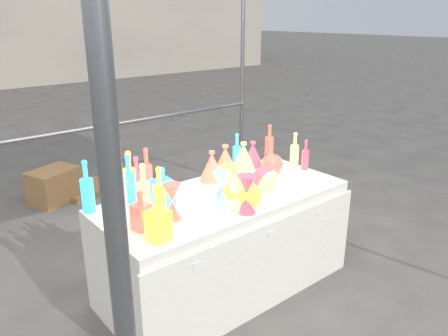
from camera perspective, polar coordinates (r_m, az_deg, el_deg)
ground at (r=3.45m, az=-0.00°, el=-15.04°), size 80.00×80.00×0.00m
display_table at (r=3.25m, az=0.11°, el=-9.66°), size 1.84×0.83×0.75m
cardboard_box_closed at (r=5.14m, az=-21.29°, el=-2.13°), size 0.60×0.52×0.36m
cardboard_box_flat at (r=5.36m, az=-17.55°, el=-2.63°), size 0.74×0.62×0.05m
bottle_0 at (r=3.03m, az=-12.25°, el=-0.94°), size 0.11×0.11×0.35m
bottle_1 at (r=2.90m, az=-17.48°, el=-2.29°), size 0.11×0.11×0.35m
bottle_2 at (r=3.08m, az=-10.04°, el=-0.47°), size 0.08×0.08×0.35m
bottle_3 at (r=3.05m, az=-11.30°, el=-1.18°), size 0.08×0.08×0.30m
bottle_4 at (r=2.76m, az=-10.45°, el=-2.82°), size 0.11×0.11×0.35m
bottle_5 at (r=2.82m, az=-13.51°, el=-1.92°), size 0.11×0.11×0.41m
bottle_6 at (r=2.80m, az=-8.44°, el=-2.82°), size 0.10×0.10×0.31m
bottle_7 at (r=2.94m, az=-12.30°, el=-1.54°), size 0.09×0.09×0.35m
decanter_0 at (r=2.46m, az=-8.60°, el=-6.56°), size 0.13×0.13×0.27m
decanter_1 at (r=2.61m, az=-10.80°, el=-5.38°), size 0.11×0.11×0.25m
decanter_2 at (r=2.85m, az=-8.05°, el=-2.63°), size 0.13×0.13×0.29m
hourglass_0 at (r=2.71m, az=-6.80°, el=-4.40°), size 0.15×0.15×0.23m
hourglass_1 at (r=2.78m, az=2.96°, el=-3.42°), size 0.13×0.13×0.25m
hourglass_2 at (r=2.80m, az=1.98°, el=-3.46°), size 0.12×0.12×0.23m
hourglass_3 at (r=2.87m, az=-0.21°, el=-2.79°), size 0.15×0.15×0.24m
hourglass_4 at (r=3.01m, az=0.41°, el=-1.83°), size 0.15×0.15×0.23m
hourglass_5 at (r=3.04m, az=-0.01°, el=-1.85°), size 0.12×0.12×0.21m
globe_0 at (r=2.87m, az=3.20°, el=-3.82°), size 0.24×0.24×0.15m
globe_1 at (r=3.16m, az=5.54°, el=-1.63°), size 0.19×0.19×0.15m
globe_2 at (r=3.50m, az=6.33°, el=0.38°), size 0.23×0.23×0.14m
globe_3 at (r=3.17m, az=5.37°, el=-1.51°), size 0.24×0.24×0.15m
lampshade_0 at (r=3.39m, az=0.17°, el=0.95°), size 0.25×0.25×0.26m
lampshade_1 at (r=3.32m, az=-1.58°, el=0.29°), size 0.25×0.25×0.23m
lampshade_2 at (r=3.58m, az=3.77°, el=1.70°), size 0.22×0.22×0.23m
lampshade_3 at (r=3.50m, az=2.57°, el=1.44°), size 0.21×0.21×0.25m
bottle_8 at (r=3.54m, az=1.69°, el=2.17°), size 0.08×0.08×0.31m
bottle_9 at (r=3.80m, az=5.94°, el=3.35°), size 0.08×0.08×0.32m
bottle_10 at (r=3.62m, az=10.59°, el=1.75°), size 0.06×0.06×0.25m
bottle_11 at (r=3.63m, az=9.21°, el=2.31°), size 0.07×0.07×0.30m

